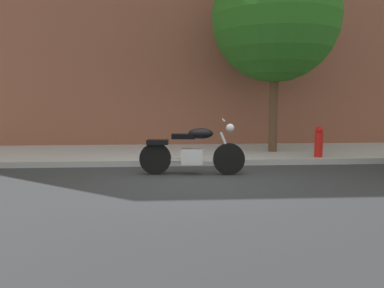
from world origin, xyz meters
The scene contains 6 objects.
ground_plane centered at (0.00, 0.00, 0.00)m, with size 60.00×60.00×0.00m, color #303335.
sidewalk centered at (0.00, 3.21, 0.07)m, with size 18.81×3.28×0.14m, color #AFAFAF.
building_facade centered at (0.00, 5.10, 3.72)m, with size 18.81×0.50×7.45m, color brown.
motorcycle centered at (-0.10, 0.57, 0.48)m, with size 2.19×0.70×1.16m.
street_tree centered at (2.28, 2.99, 3.69)m, with size 3.39×3.39×5.40m.
fire_hydrant centered at (3.13, 1.88, 0.46)m, with size 0.20×0.20×0.91m.
Camera 1 is at (-0.64, -7.48, 1.57)m, focal length 36.70 mm.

